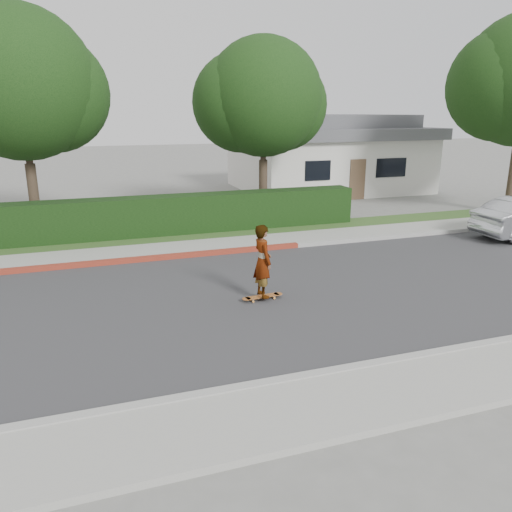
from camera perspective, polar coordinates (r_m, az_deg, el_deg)
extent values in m
plane|color=slate|center=(13.23, 7.74, -3.81)|extent=(120.00, 120.00, 0.00)
cube|color=#2D2D30|center=(13.23, 7.74, -3.79)|extent=(60.00, 8.00, 0.01)
cube|color=#9E9E99|center=(10.01, 18.35, -10.91)|extent=(60.00, 0.20, 0.15)
cube|color=gray|center=(9.41, 21.67, -13.19)|extent=(60.00, 1.60, 0.12)
cube|color=#9E9E99|center=(16.79, 1.56, 0.95)|extent=(60.00, 0.20, 0.15)
cube|color=maroon|center=(15.83, -15.67, -0.61)|extent=(12.00, 0.21, 0.15)
cube|color=gray|center=(17.61, 0.55, 1.64)|extent=(60.00, 1.60, 0.12)
cube|color=#2D4C1E|center=(19.09, -1.04, 2.76)|extent=(60.00, 1.60, 0.10)
cube|color=black|center=(18.85, -10.36, 4.50)|extent=(15.00, 1.00, 1.50)
cylinder|color=#33261C|center=(19.92, -23.98, 5.75)|extent=(0.36, 0.36, 2.70)
cylinder|color=#33261C|center=(19.71, -24.67, 11.53)|extent=(0.24, 0.24, 2.25)
sphere|color=black|center=(19.69, -25.39, 17.38)|extent=(5.20, 5.20, 5.20)
sphere|color=black|center=(19.92, -22.52, 16.80)|extent=(4.16, 4.16, 4.16)
cylinder|color=#33261C|center=(21.56, 0.81, 7.60)|extent=(0.36, 0.36, 2.52)
cylinder|color=#33261C|center=(21.36, 0.83, 12.62)|extent=(0.24, 0.24, 2.10)
sphere|color=black|center=(21.32, 0.86, 17.69)|extent=(4.80, 4.80, 4.80)
sphere|color=black|center=(21.45, -1.63, 17.14)|extent=(4.08, 4.08, 4.08)
sphere|color=black|center=(21.91, 2.90, 16.85)|extent=(3.84, 3.84, 3.84)
cylinder|color=#33261C|center=(25.45, 27.18, 7.57)|extent=(0.36, 0.36, 2.88)
sphere|color=black|center=(25.00, 26.43, 17.07)|extent=(4.76, 4.76, 4.76)
cube|color=beige|center=(30.47, 8.07, 10.44)|extent=(10.00, 8.00, 3.00)
cube|color=#4C4C51|center=(30.35, 8.21, 13.82)|extent=(10.60, 8.60, 0.60)
cube|color=#4C4C51|center=(30.33, 8.26, 14.95)|extent=(8.40, 6.40, 0.80)
cube|color=black|center=(25.78, 7.08, 9.66)|extent=(1.40, 0.06, 1.00)
cube|color=black|center=(27.91, 15.19, 9.72)|extent=(1.80, 0.06, 1.00)
cube|color=brown|center=(26.92, 11.51, 8.56)|extent=(0.90, 0.06, 2.10)
cylinder|color=#E3923E|center=(12.21, -0.33, -5.21)|extent=(0.06, 0.04, 0.06)
cylinder|color=#E3923E|center=(12.35, -0.62, -4.96)|extent=(0.06, 0.04, 0.06)
cylinder|color=#E3923E|center=(12.43, 2.11, -4.82)|extent=(0.06, 0.04, 0.06)
cylinder|color=#E3923E|center=(12.56, 1.79, -4.58)|extent=(0.06, 0.04, 0.06)
cube|color=silver|center=(12.26, -0.48, -4.91)|extent=(0.06, 0.17, 0.02)
cube|color=silver|center=(12.48, 1.95, -4.53)|extent=(0.06, 0.17, 0.02)
cube|color=brown|center=(12.36, 0.75, -4.62)|extent=(0.87, 0.28, 0.02)
cylinder|color=brown|center=(12.20, -1.10, -4.91)|extent=(0.23, 0.23, 0.02)
cylinder|color=brown|center=(12.53, 2.54, -4.34)|extent=(0.23, 0.23, 0.02)
imported|color=white|center=(12.07, 0.76, -0.58)|extent=(0.48, 0.69, 1.80)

